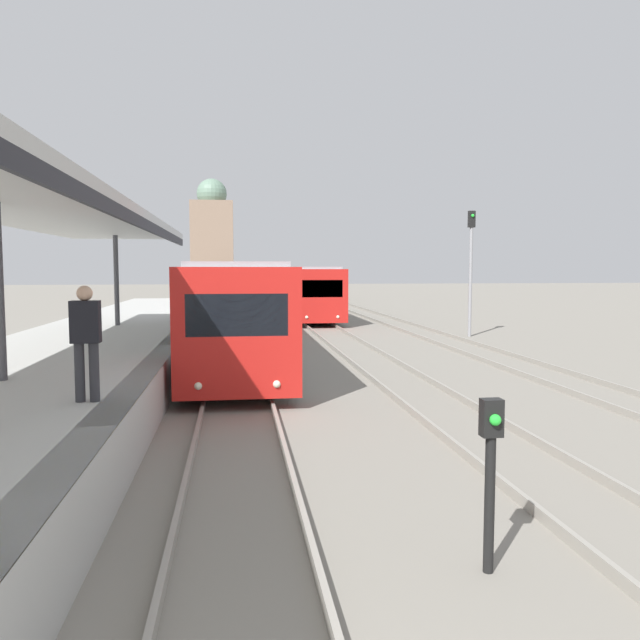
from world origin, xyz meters
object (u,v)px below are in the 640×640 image
signal_post_near (491,465)px  person_on_platform (86,336)px  train_far (287,284)px  signal_mast_far (471,259)px  train_near (236,291)px

signal_post_near → person_on_platform: bearing=140.9°
person_on_platform → train_far: bearing=81.4°
person_on_platform → signal_post_near: (4.51, -3.66, -0.91)m
signal_post_near → signal_mast_far: (7.65, 20.21, 2.31)m
train_near → signal_post_near: bearing=-85.4°
train_near → signal_post_near: (2.36, -29.66, -0.65)m
train_near → train_far: 16.51m
person_on_platform → train_far: size_ratio=0.04×
train_near → signal_post_near: train_near is taller
train_far → signal_post_near: 45.67m
train_far → signal_mast_far: 26.13m
train_near → signal_mast_far: size_ratio=8.37×
person_on_platform → train_near: 26.09m
person_on_platform → signal_mast_far: bearing=53.7°
train_near → train_far: bearing=75.3°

